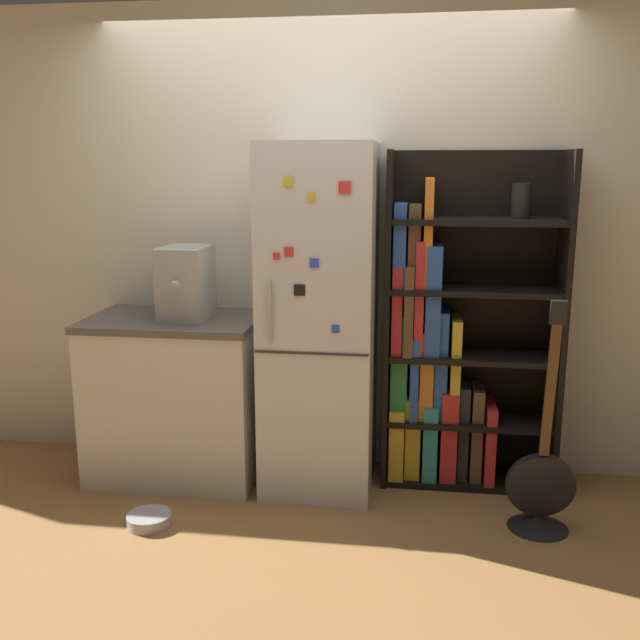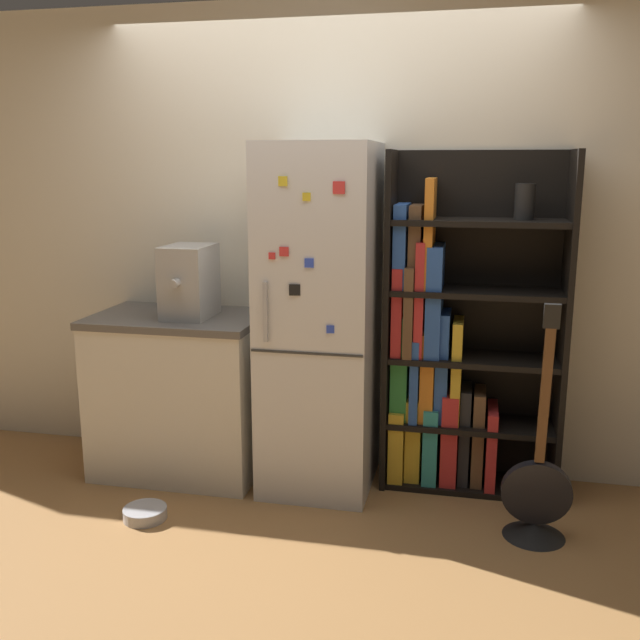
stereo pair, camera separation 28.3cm
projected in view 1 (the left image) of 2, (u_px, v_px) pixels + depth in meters
The scene contains 8 objects.
ground_plane at pixel (316, 492), 3.85m from camera, with size 16.00×16.00×0.00m, color #A87542.
wall_back at pixel (328, 243), 4.02m from camera, with size 8.00×0.05×2.60m.
refrigerator at pixel (320, 320), 3.78m from camera, with size 0.58×0.65×1.84m.
bookshelf at pixel (448, 348), 3.88m from camera, with size 0.93×0.36×1.81m.
kitchen_counter at pixel (177, 397), 4.00m from camera, with size 0.94×0.63×0.91m.
espresso_machine at pixel (186, 283), 3.82m from camera, with size 0.24×0.38×0.39m.
guitar at pixel (540, 496), 3.43m from camera, with size 0.33×0.29×1.16m.
pet_bowl at pixel (149, 519), 3.49m from camera, with size 0.22×0.22×0.06m.
Camera 1 is at (0.51, -3.52, 1.74)m, focal length 40.00 mm.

